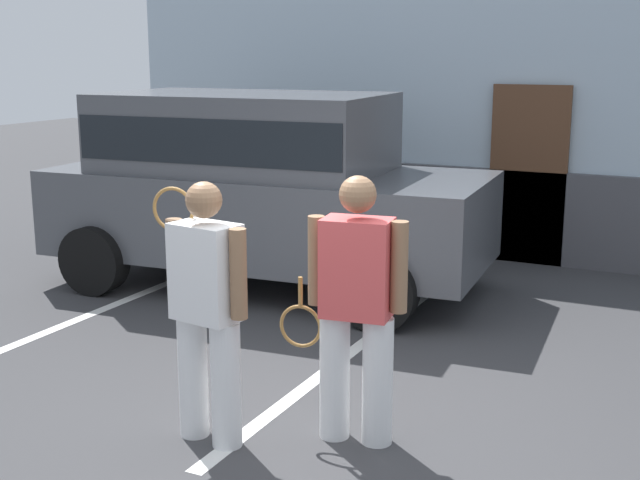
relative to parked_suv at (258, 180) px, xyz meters
The scene contains 7 objects.
ground_plane 3.93m from the parked_suv, 56.05° to the right, with size 40.00×40.00×0.00m, color #38383A.
parking_stripe_0 2.19m from the parked_suv, 119.96° to the right, with size 0.12×4.40×0.01m, color silver.
parking_stripe_1 2.64m from the parked_suv, 42.76° to the right, with size 0.12×4.40×0.01m, color silver.
house_frontage 3.27m from the parked_suv, 49.47° to the left, with size 10.46×0.40×3.46m.
parked_suv is the anchor object (origin of this frame).
tennis_player_man 3.74m from the parked_suv, 64.85° to the right, with size 0.76×0.32×1.71m.
tennis_player_woman 3.83m from the parked_suv, 50.59° to the right, with size 0.90×0.32×1.74m.
Camera 1 is at (2.38, -4.52, 2.49)m, focal length 47.40 mm.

